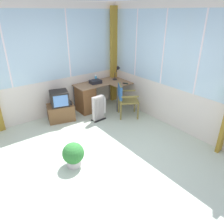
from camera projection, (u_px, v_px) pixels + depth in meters
name	position (u px, v px, depth m)	size (l,w,h in m)	color
ground	(95.00, 161.00, 3.99)	(5.37, 5.53, 0.06)	beige
north_window_panel	(41.00, 64.00, 5.04)	(4.37, 0.07, 2.76)	silver
east_window_panel	(179.00, 69.00, 4.58)	(0.07, 4.53, 2.76)	silver
curtain_corner	(114.00, 57.00, 6.09)	(0.23, 0.07, 2.66)	olive
desk	(88.00, 97.00, 5.76)	(1.45, 0.89, 0.74)	#8C694A
desk_lamp	(118.00, 71.00, 5.98)	(0.23, 0.20, 0.40)	black
tv_remote	(125.00, 83.00, 5.74)	(0.04, 0.15, 0.02)	black
spray_bottle	(96.00, 78.00, 5.89)	(0.06, 0.06, 0.22)	#46ABDC
paper_tray	(95.00, 82.00, 5.76)	(0.30, 0.23, 0.09)	black
wooden_armchair	(124.00, 96.00, 5.39)	(0.66, 0.66, 0.88)	olive
tv_on_stand	(61.00, 107.00, 5.28)	(0.73, 0.59, 0.77)	brown
space_heater	(99.00, 108.00, 5.30)	(0.40, 0.19, 0.64)	silver
potted_plant	(73.00, 154.00, 3.72)	(0.39, 0.39, 0.46)	silver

